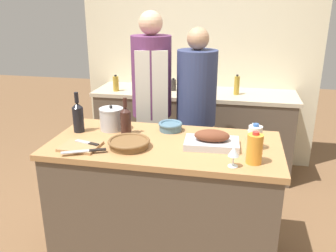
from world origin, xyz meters
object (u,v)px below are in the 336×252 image
milk_jug (255,137)px  wicker_basket (129,143)px  wine_bottle_green (78,116)px  wine_glass_right (252,127)px  roasting_pan (212,140)px  juice_jug (255,149)px  wine_bottle_dark (126,120)px  wine_glass_left (234,152)px  knife_paring (88,143)px  stock_pot (112,119)px  condiment_bottle_short (237,85)px  knife_chef (85,151)px  condiment_bottle_extra (116,84)px  condiment_bottle_tall (173,85)px  cutting_board (81,146)px  person_cook_guest (196,111)px  mixing_bowl (170,126)px  person_cook_aproned (152,101)px

milk_jug → wicker_basket: bearing=-170.0°
wine_bottle_green → wine_glass_right: bearing=4.5°
roasting_pan → juice_jug: size_ratio=1.87×
wine_bottle_dark → wine_glass_left: wine_bottle_dark is taller
milk_jug → juice_jug: bearing=-92.1°
wine_glass_right → knife_paring: bearing=-162.2°
roasting_pan → stock_pot: size_ratio=1.94×
wine_bottle_green → condiment_bottle_short: wine_bottle_green is taller
roasting_pan → wine_glass_left: size_ratio=2.91×
knife_chef → condiment_bottle_extra: size_ratio=1.51×
knife_paring → wicker_basket: bearing=6.4°
wine_bottle_green → condiment_bottle_tall: 1.50m
knife_paring → cutting_board: bearing=-131.4°
knife_paring → condiment_bottle_extra: (-0.35, 1.54, 0.05)m
wicker_basket → condiment_bottle_extra: bearing=112.5°
cutting_board → person_cook_guest: bearing=58.2°
wicker_basket → wine_glass_left: (0.68, -0.16, 0.06)m
wicker_basket → wine_bottle_green: bearing=154.7°
knife_chef → condiment_bottle_extra: bearing=103.1°
wine_bottle_green → condiment_bottle_short: bearing=51.3°
stock_pot → mixing_bowl: size_ratio=1.06×
mixing_bowl → juice_jug: 0.75m
juice_jug → person_cook_aproned: bearing=131.0°
condiment_bottle_tall → wine_glass_left: bearing=-68.8°
wine_glass_left → person_cook_guest: person_cook_guest is taller
person_cook_guest → person_cook_aproned: bearing=-154.8°
stock_pot → wine_glass_right: 1.03m
mixing_bowl → person_cook_guest: bearing=78.5°
cutting_board → knife_chef: bearing=-50.3°
person_cook_aproned → cutting_board: bearing=-117.5°
milk_jug → person_cook_aproned: (-0.89, 0.79, -0.01)m
wine_glass_left → knife_paring: (-0.96, 0.13, -0.07)m
roasting_pan → wine_bottle_dark: 0.65m
juice_jug → knife_paring: size_ratio=1.06×
knife_chef → wine_bottle_dark: bearing=71.1°
roasting_pan → knife_paring: 0.83m
juice_jug → wine_bottle_green: 1.29m
roasting_pan → wine_glass_right: size_ratio=2.96×
mixing_bowl → condiment_bottle_tall: size_ratio=1.32×
stock_pot → knife_paring: bearing=-97.8°
person_cook_guest → juice_jug: bearing=-43.2°
wine_bottle_dark → person_cook_aproned: person_cook_aproned is taller
roasting_pan → knife_chef: roasting_pan is taller
juice_jug → knife_paring: bearing=177.4°
juice_jug → wine_bottle_green: wine_bottle_green is taller
cutting_board → wine_bottle_green: bearing=116.4°
person_cook_aproned → knife_chef: bearing=-112.5°
knife_paring → wine_glass_left: bearing=-7.4°
cutting_board → wine_glass_right: (1.11, 0.38, 0.08)m
stock_pot → cutting_board: bearing=-102.2°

